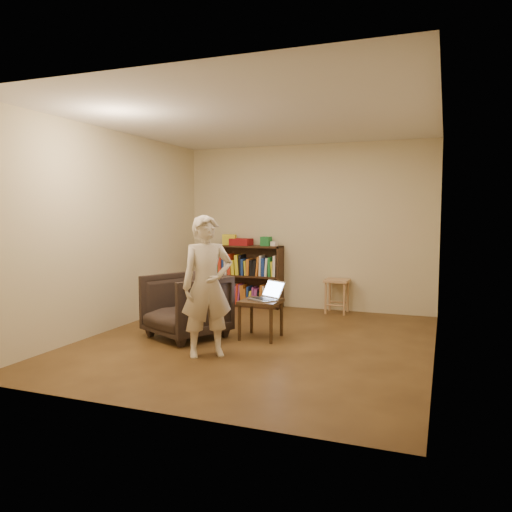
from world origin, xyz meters
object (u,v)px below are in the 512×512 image
at_px(side_table, 261,306).
at_px(person, 207,286).
at_px(armchair, 186,306).
at_px(laptop, 267,295).
at_px(bookshelf, 247,279).
at_px(stool, 337,286).

relative_size(side_table, person, 0.31).
xyz_separation_m(armchair, side_table, (0.88, 0.28, -0.00)).
height_order(laptop, person, person).
xyz_separation_m(side_table, laptop, (0.06, 0.05, 0.13)).
xyz_separation_m(bookshelf, laptop, (1.02, -1.87, 0.09)).
bearing_deg(side_table, bookshelf, 116.55).
height_order(armchair, person, person).
xyz_separation_m(side_table, person, (-0.27, -0.91, 0.36)).
distance_m(side_table, person, 1.02).
height_order(stool, laptop, laptop).
bearing_deg(stool, person, -106.65).
distance_m(stool, armchair, 2.57).
bearing_deg(armchair, laptop, 45.09).
relative_size(armchair, side_table, 1.83).
bearing_deg(armchair, side_table, 43.32).
relative_size(stool, laptop, 1.10).
xyz_separation_m(armchair, person, (0.60, -0.63, 0.36)).
xyz_separation_m(stool, side_table, (-0.55, -1.85, -0.03)).
distance_m(bookshelf, person, 2.93).
bearing_deg(side_table, stool, 73.39).
bearing_deg(side_table, laptop, 40.21).
height_order(bookshelf, laptop, bookshelf).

